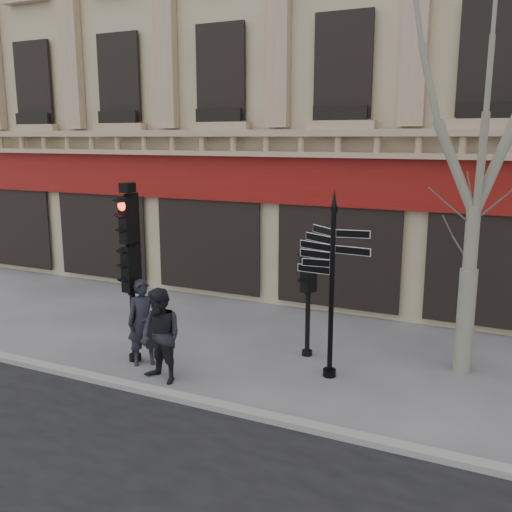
{
  "coord_description": "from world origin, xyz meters",
  "views": [
    {
      "loc": [
        4.43,
        -9.56,
        4.74
      ],
      "look_at": [
        -0.39,
        0.6,
        2.39
      ],
      "focal_mm": 40.0,
      "sensor_mm": 36.0,
      "label": 1
    }
  ],
  "objects_px": {
    "fingerpost": "(333,253)",
    "pedestrian_a": "(144,322)",
    "plane_tree": "(484,75)",
    "traffic_signal_secondary": "(308,283)",
    "traffic_signal_main": "(130,251)",
    "pedestrian_b": "(161,336)"
  },
  "relations": [
    {
      "from": "traffic_signal_secondary",
      "to": "pedestrian_b",
      "type": "xyz_separation_m",
      "value": [
        -2.12,
        -2.53,
        -0.71
      ]
    },
    {
      "from": "pedestrian_a",
      "to": "pedestrian_b",
      "type": "bearing_deg",
      "value": -77.28
    },
    {
      "from": "fingerpost",
      "to": "pedestrian_a",
      "type": "relative_size",
      "value": 2.05
    },
    {
      "from": "traffic_signal_secondary",
      "to": "pedestrian_a",
      "type": "xyz_separation_m",
      "value": [
        -2.95,
        -1.94,
        -0.73
      ]
    },
    {
      "from": "pedestrian_a",
      "to": "plane_tree",
      "type": "bearing_deg",
      "value": -20.28
    },
    {
      "from": "fingerpost",
      "to": "pedestrian_a",
      "type": "distance_m",
      "value": 4.23
    },
    {
      "from": "fingerpost",
      "to": "traffic_signal_main",
      "type": "xyz_separation_m",
      "value": [
        -4.07,
        -1.0,
        -0.12
      ]
    },
    {
      "from": "traffic_signal_main",
      "to": "plane_tree",
      "type": "distance_m",
      "value": 7.72
    },
    {
      "from": "traffic_signal_secondary",
      "to": "plane_tree",
      "type": "distance_m",
      "value": 5.32
    },
    {
      "from": "pedestrian_b",
      "to": "fingerpost",
      "type": "bearing_deg",
      "value": 43.53
    },
    {
      "from": "fingerpost",
      "to": "traffic_signal_secondary",
      "type": "xyz_separation_m",
      "value": [
        -0.8,
        0.87,
        -0.88
      ]
    },
    {
      "from": "fingerpost",
      "to": "plane_tree",
      "type": "xyz_separation_m",
      "value": [
        2.39,
        1.43,
        3.33
      ]
    },
    {
      "from": "fingerpost",
      "to": "traffic_signal_main",
      "type": "distance_m",
      "value": 4.19
    },
    {
      "from": "traffic_signal_main",
      "to": "pedestrian_a",
      "type": "height_order",
      "value": "traffic_signal_main"
    },
    {
      "from": "traffic_signal_secondary",
      "to": "plane_tree",
      "type": "height_order",
      "value": "plane_tree"
    },
    {
      "from": "fingerpost",
      "to": "plane_tree",
      "type": "relative_size",
      "value": 0.45
    },
    {
      "from": "pedestrian_a",
      "to": "fingerpost",
      "type": "bearing_deg",
      "value": -26.53
    },
    {
      "from": "traffic_signal_main",
      "to": "pedestrian_a",
      "type": "distance_m",
      "value": 1.53
    },
    {
      "from": "fingerpost",
      "to": "plane_tree",
      "type": "bearing_deg",
      "value": 45.11
    },
    {
      "from": "traffic_signal_secondary",
      "to": "traffic_signal_main",
      "type": "bearing_deg",
      "value": -135.08
    },
    {
      "from": "traffic_signal_secondary",
      "to": "fingerpost",
      "type": "bearing_deg",
      "value": -32.21
    },
    {
      "from": "traffic_signal_main",
      "to": "plane_tree",
      "type": "xyz_separation_m",
      "value": [
        6.46,
        2.43,
        3.45
      ]
    }
  ]
}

